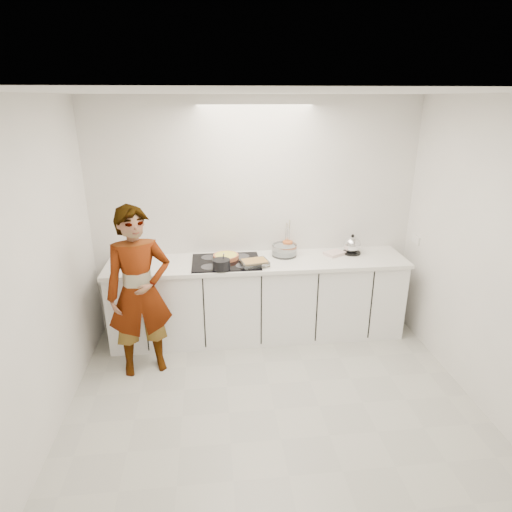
{
  "coord_description": "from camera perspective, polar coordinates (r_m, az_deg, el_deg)",
  "views": [
    {
      "loc": [
        -0.49,
        -3.01,
        2.57
      ],
      "look_at": [
        -0.05,
        1.05,
        1.05
      ],
      "focal_mm": 30.0,
      "sensor_mm": 36.0,
      "label": 1
    }
  ],
  "objects": [
    {
      "name": "ceiling",
      "position": [
        3.05,
        3.26,
        20.98
      ],
      "size": [
        3.6,
        3.2,
        0.0
      ],
      "primitive_type": "cube",
      "color": "white",
      "rests_on": "wall_back"
    },
    {
      "name": "kettle",
      "position": [
        4.92,
        12.68,
        1.38
      ],
      "size": [
        0.24,
        0.24,
        0.23
      ],
      "color": "black",
      "rests_on": "countertop"
    },
    {
      "name": "wall_front",
      "position": [
        1.96,
        10.44,
        -20.38
      ],
      "size": [
        3.6,
        0.0,
        2.6
      ],
      "primitive_type": "cube",
      "color": "white",
      "rests_on": "ground"
    },
    {
      "name": "wall_left",
      "position": [
        3.52,
        -27.6,
        -3.16
      ],
      "size": [
        0.0,
        3.2,
        2.6
      ],
      "primitive_type": "cube",
      "color": "white",
      "rests_on": "ground"
    },
    {
      "name": "wall_right",
      "position": [
        4.0,
        29.15,
        -0.81
      ],
      "size": [
        0.02,
        3.2,
        2.6
      ],
      "color": "white",
      "rests_on": "ground"
    },
    {
      "name": "hob",
      "position": [
        4.58,
        -4.02,
        -0.79
      ],
      "size": [
        0.72,
        0.54,
        0.01
      ],
      "primitive_type": "cube",
      "color": "black",
      "rests_on": "countertop"
    },
    {
      "name": "mixing_bowl",
      "position": [
        4.76,
        3.8,
        0.72
      ],
      "size": [
        0.32,
        0.32,
        0.13
      ],
      "color": "silver",
      "rests_on": "countertop"
    },
    {
      "name": "saucepan",
      "position": [
        4.36,
        -4.65,
        -1.1
      ],
      "size": [
        0.18,
        0.18,
        0.17
      ],
      "color": "black",
      "rests_on": "hob"
    },
    {
      "name": "baking_dish",
      "position": [
        4.45,
        -0.21,
        -0.87
      ],
      "size": [
        0.31,
        0.26,
        0.05
      ],
      "color": "silver",
      "rests_on": "hob"
    },
    {
      "name": "countertop",
      "position": [
        4.63,
        0.31,
        -0.85
      ],
      "size": [
        3.24,
        0.64,
        0.04
      ],
      "primitive_type": "cube",
      "color": "white",
      "rests_on": "base_cabinets"
    },
    {
      "name": "cook",
      "position": [
        4.2,
        -15.27,
        -4.72
      ],
      "size": [
        0.69,
        0.54,
        1.68
      ],
      "primitive_type": "imported",
      "rotation": [
        0.0,
        0.0,
        0.25
      ],
      "color": "white",
      "rests_on": "floor"
    },
    {
      "name": "utensil_crock",
      "position": [
        4.84,
        4.23,
        1.18
      ],
      "size": [
        0.15,
        0.15,
        0.14
      ],
      "primitive_type": "cylinder",
      "rotation": [
        0.0,
        0.0,
        0.37
      ],
      "color": "#D66124",
      "rests_on": "countertop"
    },
    {
      "name": "tea_towel",
      "position": [
        4.87,
        10.43,
        0.36
      ],
      "size": [
        0.26,
        0.24,
        0.04
      ],
      "primitive_type": "cube",
      "rotation": [
        0.0,
        0.0,
        0.53
      ],
      "color": "white",
      "rests_on": "countertop"
    },
    {
      "name": "tart_dish",
      "position": [
        4.65,
        -4.03,
        -0.04
      ],
      "size": [
        0.3,
        0.3,
        0.05
      ],
      "color": "#C66940",
      "rests_on": "hob"
    },
    {
      "name": "floor",
      "position": [
        3.98,
        2.47,
        -19.74
      ],
      "size": [
        3.6,
        3.2,
        0.0
      ],
      "primitive_type": "cube",
      "color": "#B7B7AD",
      "rests_on": "ground"
    },
    {
      "name": "base_cabinets",
      "position": [
        4.81,
        0.3,
        -5.9
      ],
      "size": [
        3.2,
        0.58,
        0.87
      ],
      "primitive_type": "cube",
      "color": "white",
      "rests_on": "floor"
    },
    {
      "name": "wall_back",
      "position": [
        4.8,
        -0.11,
        5.09
      ],
      "size": [
        3.6,
        0.0,
        2.6
      ],
      "primitive_type": "cube",
      "color": "white",
      "rests_on": "ground"
    }
  ]
}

